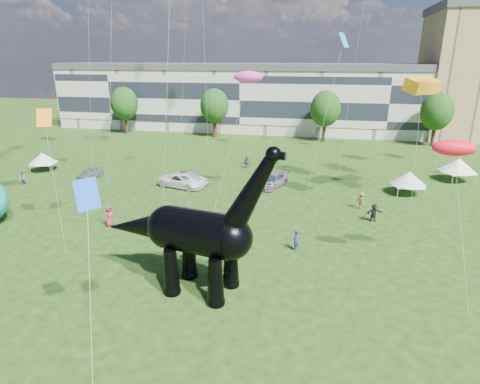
# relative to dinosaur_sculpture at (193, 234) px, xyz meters

# --- Properties ---
(ground) EXTENTS (220.00, 220.00, 0.00)m
(ground) POSITION_rel_dinosaur_sculpture_xyz_m (-0.58, -2.73, -3.86)
(ground) COLOR #16330C
(ground) RESTS_ON ground
(terrace_row) EXTENTS (78.00, 11.00, 12.00)m
(terrace_row) POSITION_rel_dinosaur_sculpture_xyz_m (-8.58, 59.27, 2.14)
(terrace_row) COLOR beige
(terrace_row) RESTS_ON ground
(tree_far_left) EXTENTS (5.20, 5.20, 9.44)m
(tree_far_left) POSITION_rel_dinosaur_sculpture_xyz_m (-30.58, 50.27, 2.43)
(tree_far_left) COLOR #382314
(tree_far_left) RESTS_ON ground
(tree_mid_left) EXTENTS (5.20, 5.20, 9.44)m
(tree_mid_left) POSITION_rel_dinosaur_sculpture_xyz_m (-12.58, 50.27, 2.43)
(tree_mid_left) COLOR #382314
(tree_mid_left) RESTS_ON ground
(tree_mid_right) EXTENTS (5.20, 5.20, 9.44)m
(tree_mid_right) POSITION_rel_dinosaur_sculpture_xyz_m (7.42, 50.27, 2.43)
(tree_mid_right) COLOR #382314
(tree_mid_right) RESTS_ON ground
(tree_far_right) EXTENTS (5.20, 5.20, 9.44)m
(tree_far_right) POSITION_rel_dinosaur_sculpture_xyz_m (25.42, 50.27, 2.43)
(tree_far_right) COLOR #382314
(tree_far_right) RESTS_ON ground
(dinosaur_sculpture) EXTENTS (12.56, 4.40, 10.23)m
(dinosaur_sculpture) POSITION_rel_dinosaur_sculpture_xyz_m (0.00, 0.00, 0.00)
(dinosaur_sculpture) COLOR black
(dinosaur_sculpture) RESTS_ON ground
(car_silver) EXTENTS (1.95, 4.10, 1.36)m
(car_silver) POSITION_rel_dinosaur_sculpture_xyz_m (-20.42, 20.84, -3.18)
(car_silver) COLOR silver
(car_silver) RESTS_ON ground
(car_grey) EXTENTS (4.94, 2.66, 1.54)m
(car_grey) POSITION_rel_dinosaur_sculpture_xyz_m (-7.59, 20.75, -3.09)
(car_grey) COLOR gray
(car_grey) RESTS_ON ground
(car_white) EXTENTS (6.00, 3.81, 1.54)m
(car_white) POSITION_rel_dinosaur_sculpture_xyz_m (-8.07, 20.06, -3.09)
(car_white) COLOR white
(car_white) RESTS_ON ground
(car_dark) EXTENTS (3.66, 5.42, 1.46)m
(car_dark) POSITION_rel_dinosaur_sculpture_xyz_m (2.09, 22.48, -3.13)
(car_dark) COLOR #595960
(car_dark) RESTS_ON ground
(gazebo_near) EXTENTS (4.07, 4.07, 2.58)m
(gazebo_near) POSITION_rel_dinosaur_sculpture_xyz_m (16.89, 22.86, -2.05)
(gazebo_near) COLOR silver
(gazebo_near) RESTS_ON ground
(gazebo_far) EXTENTS (5.13, 5.13, 2.83)m
(gazebo_far) POSITION_rel_dinosaur_sculpture_xyz_m (23.58, 29.34, -1.88)
(gazebo_far) COLOR white
(gazebo_far) RESTS_ON ground
(gazebo_left) EXTENTS (4.33, 4.33, 2.44)m
(gazebo_left) POSITION_rel_dinosaur_sculpture_xyz_m (-28.40, 22.87, -2.15)
(gazebo_left) COLOR silver
(gazebo_left) RESTS_ON ground
(visitors) EXTENTS (49.94, 43.38, 1.88)m
(visitors) POSITION_rel_dinosaur_sculpture_xyz_m (-0.36, 12.47, -3.00)
(visitors) COLOR #9B5A2A
(visitors) RESTS_ON ground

